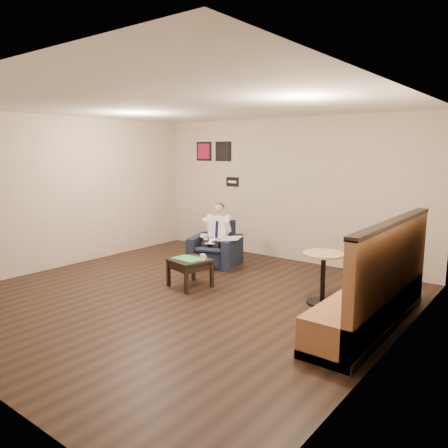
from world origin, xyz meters
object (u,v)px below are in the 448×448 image
Objects in this scene: green_folder at (188,259)px; cafe_table at (323,278)px; side_table at (190,273)px; banquette at (370,274)px; smartphone at (200,258)px; seated_man at (213,237)px; armchair at (215,244)px; coffee_mug at (203,257)px.

cafe_table is (2.06, 0.59, -0.09)m from green_folder.
banquette is at bearing 3.34° from side_table.
seated_man is at bearing 140.86° from smartphone.
banquette reaches higher than smartphone.
smartphone is 2.76m from banquette.
side_table is 2.87m from banquette.
green_folder is 2.88m from banquette.
cafe_table reaches higher than green_folder.
cafe_table is (-0.81, 0.42, -0.30)m from banquette.
armchair reaches higher than side_table.
banquette reaches higher than green_folder.
banquette reaches higher than side_table.
smartphone is 0.05× the size of banquette.
smartphone is at bearing 150.81° from coffee_mug.
seated_man is 3.48m from banquette.
cafe_table is (1.94, 0.43, -0.09)m from smartphone.
side_table is 2.11m from cafe_table.
smartphone is (0.61, -1.15, 0.05)m from armchair.
side_table is at bearing -97.35° from smartphone.
smartphone is at bearing -179.64° from banquette.
banquette is (2.63, 0.08, 0.17)m from coffee_mug.
armchair is at bearing 112.00° from side_table.
cafe_table is at bearing -33.61° from armchair.
coffee_mug is 0.13× the size of cafe_table.
green_folder is at bearing -176.43° from banquette.
armchair is 1.87× the size of green_folder.
cafe_table is at bearing 34.68° from smartphone.
seated_man reaches higher than coffee_mug.
armchair is 8.84× the size of coffee_mug.
coffee_mug is at bearing -76.95° from armchair.
side_table is at bearing -85.50° from seated_man.
seated_man is 1.34m from side_table.
armchair is 1.42m from coffee_mug.
side_table is at bearing -85.84° from armchair.
armchair is 2.65m from cafe_table.
green_folder is at bearing -158.40° from coffee_mug.
seated_man reaches higher than armchair.
seated_man is 2.02× the size of side_table.
armchair reaches higher than smartphone.
banquette is (2.75, 0.02, 0.21)m from smartphone.
coffee_mug is (0.24, 0.09, 0.04)m from green_folder.
side_table is 3.93× the size of smartphone.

